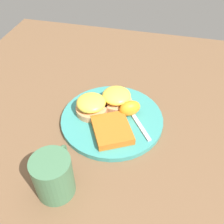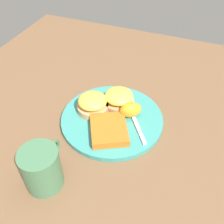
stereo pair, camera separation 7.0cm
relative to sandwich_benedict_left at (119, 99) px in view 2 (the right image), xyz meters
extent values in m
plane|color=brown|center=(-0.05, 0.00, -0.04)|extent=(1.10, 1.10, 0.00)
cylinder|color=teal|center=(-0.05, 0.00, -0.03)|extent=(0.28, 0.28, 0.01)
cylinder|color=tan|center=(0.00, 0.00, -0.01)|extent=(0.09, 0.09, 0.02)
ellipsoid|color=yellow|center=(0.00, 0.00, 0.01)|extent=(0.08, 0.08, 0.03)
cylinder|color=tan|center=(-0.05, 0.06, -0.01)|extent=(0.09, 0.09, 0.02)
ellipsoid|color=yellow|center=(-0.05, 0.06, 0.01)|extent=(0.08, 0.08, 0.03)
cube|color=#BC601C|center=(-0.11, -0.01, -0.01)|extent=(0.14, 0.13, 0.02)
ellipsoid|color=orange|center=(-0.03, -0.04, 0.00)|extent=(0.06, 0.07, 0.04)
cube|color=silver|center=(-0.07, -0.08, -0.02)|extent=(0.10, 0.08, 0.00)
cube|color=silver|center=(0.05, 0.00, -0.02)|extent=(0.05, 0.05, 0.00)
cylinder|color=#42704C|center=(-0.29, 0.07, 0.01)|extent=(0.08, 0.08, 0.10)
torus|color=#42704C|center=(-0.24, 0.07, 0.02)|extent=(0.05, 0.01, 0.05)
camera|label=1|loc=(-0.55, -0.12, 0.48)|focal=42.00mm
camera|label=2|loc=(-0.53, -0.19, 0.48)|focal=42.00mm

